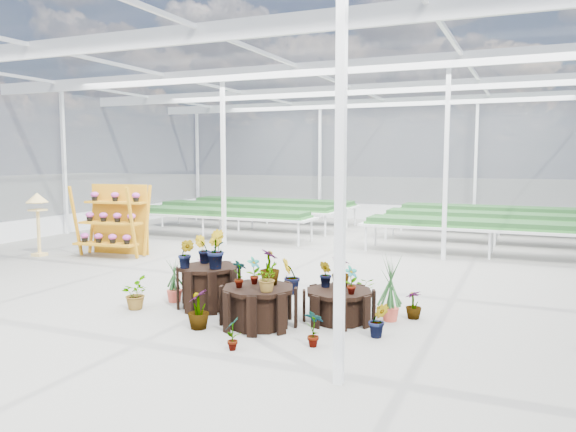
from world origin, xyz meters
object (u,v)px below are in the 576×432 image
at_px(plinth_tall, 209,287).
at_px(plinth_low, 339,305).
at_px(bird_table, 38,224).
at_px(plinth_mid, 258,306).
at_px(shelf_rack, 112,221).

xyz_separation_m(plinth_tall, plinth_low, (2.20, 0.10, -0.11)).
height_order(plinth_low, bird_table, bird_table).
bearing_deg(plinth_low, plinth_tall, -177.40).
height_order(plinth_mid, bird_table, bird_table).
bearing_deg(plinth_tall, plinth_low, 2.60).
relative_size(plinth_tall, bird_table, 0.63).
bearing_deg(plinth_mid, bird_table, 158.08).
height_order(plinth_tall, bird_table, bird_table).
distance_m(plinth_mid, shelf_rack, 7.01).
height_order(plinth_low, shelf_rack, shelf_rack).
xyz_separation_m(shelf_rack, bird_table, (-1.69, -0.70, -0.09)).
bearing_deg(plinth_low, plinth_mid, -145.01).
xyz_separation_m(plinth_tall, plinth_mid, (1.20, -0.60, -0.05)).
distance_m(plinth_tall, shelf_rack, 5.68).
relative_size(plinth_low, shelf_rack, 0.59).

